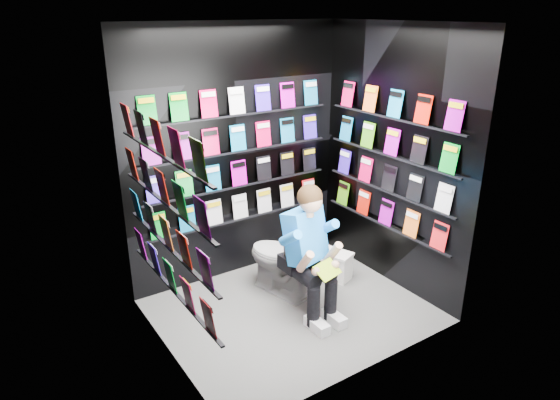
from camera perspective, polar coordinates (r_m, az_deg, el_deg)
floor at (r=4.88m, az=1.37°, el=-12.52°), size 2.40×2.40×0.00m
ceiling at (r=4.07m, az=1.70°, el=19.64°), size 2.40×2.40×0.00m
wall_back at (r=5.12m, az=-4.94°, el=5.10°), size 2.40×0.04×2.60m
wall_front at (r=3.59m, az=10.71°, el=-2.32°), size 2.40×0.04×2.60m
wall_left at (r=3.79m, az=-13.55°, el=-1.26°), size 0.04×2.00×2.60m
wall_right at (r=5.06m, az=12.77°, el=4.46°), size 0.04×2.00×2.60m
comics_back at (r=5.09m, az=-4.77°, el=5.07°), size 2.10×0.06×1.37m
comics_left at (r=3.79m, az=-13.13°, el=-1.10°), size 0.06×1.70×1.37m
comics_right at (r=5.03m, az=12.53°, el=4.46°), size 0.06×1.70×1.37m
toilet at (r=5.00m, az=0.10°, el=-6.73°), size 0.59×0.83×0.73m
longbox at (r=5.39m, az=6.10°, el=-7.47°), size 0.32×0.42×0.28m
longbox_lid at (r=5.32m, az=6.16°, el=-6.03°), size 0.34×0.44×0.03m
reader at (r=4.55m, az=2.76°, el=-4.18°), size 0.67×0.84×1.37m
held_comic at (r=4.39m, az=5.44°, el=-7.95°), size 0.28×0.20×0.10m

